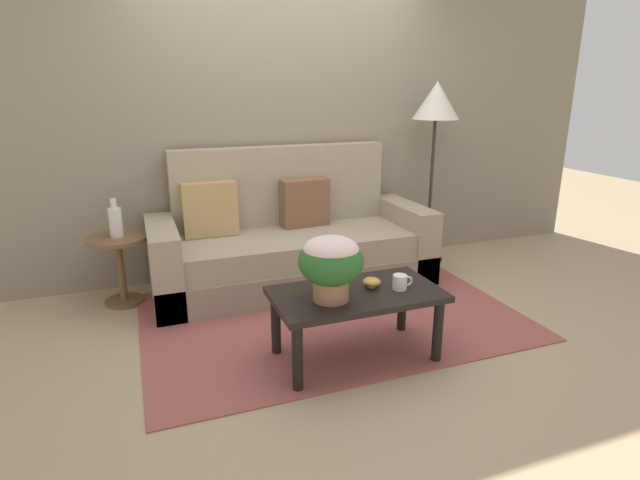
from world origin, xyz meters
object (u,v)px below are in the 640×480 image
(side_table, at_px, (119,257))
(coffee_mug, at_px, (400,282))
(potted_plant, at_px, (331,261))
(snack_bowl, at_px, (372,282))
(coffee_table, at_px, (356,302))
(floor_lamp, at_px, (436,110))
(couch, at_px, (290,245))
(table_vase, at_px, (116,221))

(side_table, height_order, coffee_mug, side_table)
(potted_plant, xyz_separation_m, snack_bowl, (0.30, 0.09, -0.20))
(coffee_table, bearing_deg, floor_lamp, 45.58)
(coffee_table, bearing_deg, side_table, 134.07)
(couch, xyz_separation_m, floor_lamp, (1.41, 0.11, 1.07))
(floor_lamp, relative_size, coffee_mug, 12.74)
(floor_lamp, bearing_deg, table_vase, -178.96)
(floor_lamp, height_order, coffee_mug, floor_lamp)
(side_table, distance_m, coffee_mug, 2.15)
(side_table, bearing_deg, coffee_table, -45.93)
(side_table, distance_m, table_vase, 0.28)
(side_table, bearing_deg, potted_plant, -51.41)
(potted_plant, xyz_separation_m, coffee_mug, (0.45, -0.00, -0.19))
(coffee_table, bearing_deg, table_vase, 133.99)
(floor_lamp, distance_m, table_vase, 2.84)
(couch, bearing_deg, potted_plant, -97.60)
(potted_plant, bearing_deg, coffee_mug, -0.28)
(side_table, height_order, potted_plant, potted_plant)
(couch, bearing_deg, snack_bowl, -84.80)
(coffee_table, distance_m, table_vase, 1.94)
(side_table, distance_m, potted_plant, 1.87)
(coffee_table, distance_m, floor_lamp, 2.25)
(couch, xyz_separation_m, side_table, (-1.33, 0.06, 0.03))
(coffee_mug, bearing_deg, floor_lamp, 52.56)
(floor_lamp, distance_m, snack_bowl, 2.12)
(floor_lamp, relative_size, potted_plant, 4.39)
(table_vase, bearing_deg, coffee_mug, -42.13)
(coffee_table, height_order, potted_plant, potted_plant)
(couch, height_order, table_vase, couch)
(couch, relative_size, snack_bowl, 20.64)
(floor_lamp, bearing_deg, couch, -175.69)
(coffee_table, relative_size, snack_bowl, 9.15)
(coffee_table, xyz_separation_m, table_vase, (-1.33, 1.38, 0.28))
(side_table, bearing_deg, table_vase, -4.52)
(couch, xyz_separation_m, snack_bowl, (0.12, -1.29, 0.14))
(potted_plant, relative_size, table_vase, 1.30)
(couch, distance_m, potted_plant, 1.43)
(coffee_table, bearing_deg, couch, 90.17)
(floor_lamp, bearing_deg, coffee_table, -134.42)
(couch, xyz_separation_m, coffee_mug, (0.26, -1.38, 0.15))
(coffee_table, relative_size, side_table, 1.89)
(side_table, bearing_deg, coffee_mug, -42.07)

